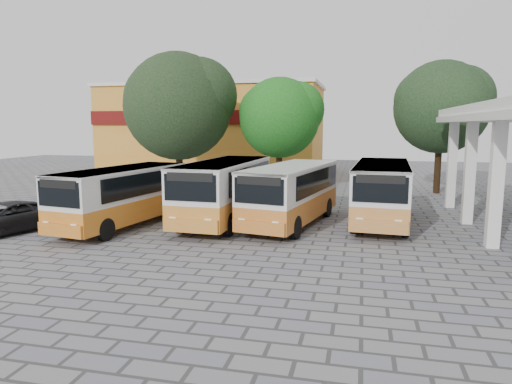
% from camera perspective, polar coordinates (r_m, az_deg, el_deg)
% --- Properties ---
extents(ground, '(90.00, 90.00, 0.00)m').
position_cam_1_polar(ground, '(17.27, 2.62, -6.91)').
color(ground, slate).
rests_on(ground, ground).
extents(shophouse_block, '(20.40, 10.40, 8.30)m').
position_cam_1_polar(shophouse_block, '(44.63, -5.21, 7.82)').
color(shophouse_block, orange).
rests_on(shophouse_block, ground).
extents(bus_far_left, '(3.34, 7.62, 2.65)m').
position_cam_1_polar(bus_far_left, '(21.27, -16.38, -0.13)').
color(bus_far_left, '#C96E1B').
rests_on(bus_far_left, ground).
extents(bus_centre_left, '(2.74, 8.07, 2.88)m').
position_cam_1_polar(bus_centre_left, '(21.39, -3.98, 0.60)').
color(bus_centre_left, orange).
rests_on(bus_centre_left, ground).
extents(bus_centre_right, '(3.66, 7.93, 2.74)m').
position_cam_1_polar(bus_centre_right, '(20.87, 4.48, 0.18)').
color(bus_centre_right, '#BD6A23').
rests_on(bus_centre_right, ground).
extents(bus_far_right, '(2.80, 7.87, 2.79)m').
position_cam_1_polar(bus_far_right, '(21.95, 15.43, 0.38)').
color(bus_far_right, '#BD7735').
rests_on(bus_far_right, ground).
extents(tree_left, '(7.90, 7.53, 9.61)m').
position_cam_1_polar(tree_left, '(33.04, -9.55, 10.93)').
color(tree_left, '#322514').
rests_on(tree_left, ground).
extents(tree_middle, '(5.83, 5.55, 7.83)m').
position_cam_1_polar(tree_middle, '(31.99, 3.10, 9.57)').
color(tree_middle, '#34220F').
rests_on(tree_middle, ground).
extents(tree_right, '(6.39, 6.09, 8.76)m').
position_cam_1_polar(tree_right, '(32.90, 22.28, 10.13)').
color(tree_right, black).
rests_on(tree_right, ground).
extents(parked_car, '(3.61, 5.10, 1.29)m').
position_cam_1_polar(parked_car, '(22.11, -28.86, -2.85)').
color(parked_car, black).
rests_on(parked_car, ground).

